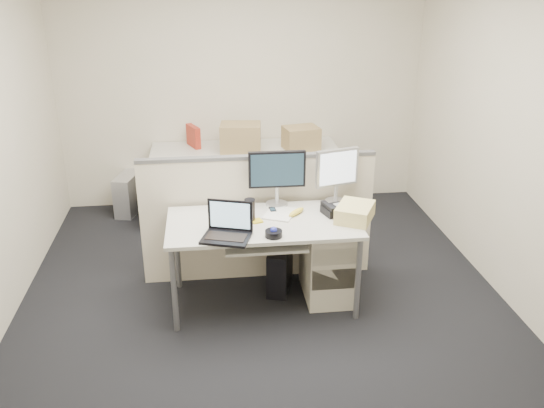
{
  "coord_description": "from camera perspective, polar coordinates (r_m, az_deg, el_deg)",
  "views": [
    {
      "loc": [
        -0.41,
        -4.07,
        2.6
      ],
      "look_at": [
        0.09,
        0.15,
        0.81
      ],
      "focal_mm": 38.0,
      "sensor_mm": 36.0,
      "label": 1
    }
  ],
  "objects": [
    {
      "name": "keyboard_tray",
      "position": [
        4.39,
        -0.65,
        -4.01
      ],
      "size": [
        0.62,
        0.32,
        0.02
      ],
      "primitive_type": "cube",
      "color": "beige",
      "rests_on": "desk"
    },
    {
      "name": "monitor_small",
      "position": [
        4.81,
        6.42,
        2.73
      ],
      "size": [
        0.41,
        0.28,
        0.46
      ],
      "primitive_type": "cube",
      "rotation": [
        0.0,
        0.0,
        0.26
      ],
      "color": "#B7B7BC",
      "rests_on": "desk"
    },
    {
      "name": "cubicle_partition",
      "position": [
        4.98,
        -1.41,
        -1.5
      ],
      "size": [
        2.0,
        0.06,
        1.1
      ],
      "primitive_type": "cube",
      "color": "beige",
      "rests_on": "floor"
    },
    {
      "name": "laptop",
      "position": [
        4.18,
        -4.61,
        -1.91
      ],
      "size": [
        0.4,
        0.35,
        0.26
      ],
      "primitive_type": "cube",
      "rotation": [
        0.0,
        0.0,
        -0.31
      ],
      "color": "black",
      "rests_on": "desk"
    },
    {
      "name": "wall_back",
      "position": [
        6.46,
        -3.04,
        11.64
      ],
      "size": [
        4.0,
        0.02,
        2.7
      ],
      "primitive_type": "cube",
      "color": "beige",
      "rests_on": "ground"
    },
    {
      "name": "floor",
      "position": [
        4.85,
        -0.84,
        -9.64
      ],
      "size": [
        4.0,
        4.5,
        0.01
      ],
      "primitive_type": "cube",
      "color": "black",
      "rests_on": "ground"
    },
    {
      "name": "keyboard",
      "position": [
        4.42,
        -0.06,
        -3.48
      ],
      "size": [
        0.41,
        0.17,
        0.02
      ],
      "primitive_type": "cube",
      "rotation": [
        0.0,
        0.0,
        -0.08
      ],
      "color": "black",
      "rests_on": "keyboard_tray"
    },
    {
      "name": "manila_folders",
      "position": [
        4.56,
        8.21,
        -0.82
      ],
      "size": [
        0.38,
        0.41,
        0.12
      ],
      "primitive_type": "cube",
      "rotation": [
        0.0,
        0.0,
        -0.48
      ],
      "color": "#EAD980",
      "rests_on": "desk"
    },
    {
      "name": "pc_tower_desk",
      "position": [
        4.94,
        0.8,
        -6.34
      ],
      "size": [
        0.28,
        0.44,
        0.39
      ],
      "primitive_type": "cube",
      "rotation": [
        0.0,
        0.0,
        -0.29
      ],
      "color": "black",
      "rests_on": "floor"
    },
    {
      "name": "back_counter",
      "position": [
        6.42,
        -2.66,
        2.39
      ],
      "size": [
        2.0,
        0.6,
        0.72
      ],
      "primitive_type": "cube",
      "color": "beige",
      "rests_on": "floor"
    },
    {
      "name": "wall_front",
      "position": [
        2.25,
        5.04,
        -11.07
      ],
      "size": [
        4.0,
        0.02,
        2.7
      ],
      "primitive_type": "cube",
      "color": "beige",
      "rests_on": "ground"
    },
    {
      "name": "drawer_pedestal",
      "position": [
        4.81,
        5.63,
        -5.54
      ],
      "size": [
        0.4,
        0.55,
        0.65
      ],
      "primitive_type": "cube",
      "color": "beige",
      "rests_on": "floor"
    },
    {
      "name": "banana",
      "position": [
        4.62,
        2.43,
        -0.79
      ],
      "size": [
        0.17,
        0.18,
        0.04
      ],
      "primitive_type": "ellipsoid",
      "rotation": [
        0.0,
        0.0,
        0.82
      ],
      "color": "yellow",
      "rests_on": "desk"
    },
    {
      "name": "pc_tower_spare_dark",
      "position": [
        6.27,
        -12.07,
        -0.23
      ],
      "size": [
        0.25,
        0.45,
        0.4
      ],
      "primitive_type": "cube",
      "rotation": [
        0.0,
        0.0,
        0.19
      ],
      "color": "black",
      "rests_on": "floor"
    },
    {
      "name": "desk",
      "position": [
        4.53,
        -0.89,
        -2.48
      ],
      "size": [
        1.5,
        0.75,
        0.73
      ],
      "color": "beige",
      "rests_on": "floor"
    },
    {
      "name": "wall_right",
      "position": [
        4.9,
        23.17,
        6.18
      ],
      "size": [
        0.02,
        4.5,
        2.7
      ],
      "primitive_type": "cube",
      "color": "beige",
      "rests_on": "ground"
    },
    {
      "name": "cardboard_box_right",
      "position": [
        6.22,
        2.9,
        6.46
      ],
      "size": [
        0.41,
        0.35,
        0.26
      ],
      "primitive_type": "cube",
      "rotation": [
        0.0,
        0.0,
        0.2
      ],
      "color": "#A28752",
      "rests_on": "back_counter"
    },
    {
      "name": "red_binder",
      "position": [
        6.35,
        -7.79,
        6.58
      ],
      "size": [
        0.16,
        0.27,
        0.25
      ],
      "primitive_type": "cube",
      "rotation": [
        0.0,
        0.0,
        0.39
      ],
      "color": "#A2291A",
      "rests_on": "back_counter"
    },
    {
      "name": "paper_stack",
      "position": [
        4.63,
        0.8,
        -0.96
      ],
      "size": [
        0.31,
        0.34,
        0.01
      ],
      "primitive_type": "cube",
      "rotation": [
        0.0,
        0.0,
        -0.42
      ],
      "color": "silver",
      "rests_on": "desk"
    },
    {
      "name": "pc_tower_spare_silver",
      "position": [
        6.61,
        -14.01,
        1.02
      ],
      "size": [
        0.3,
        0.5,
        0.44
      ],
      "primitive_type": "cube",
      "rotation": [
        0.0,
        0.0,
        -0.25
      ],
      "color": "#B7B7BC",
      "rests_on": "floor"
    },
    {
      "name": "trackball",
      "position": [
        4.25,
        0.16,
        -2.95
      ],
      "size": [
        0.15,
        0.15,
        0.05
      ],
      "primitive_type": "cylinder",
      "rotation": [
        0.0,
        0.0,
        0.18
      ],
      "color": "black",
      "rests_on": "desk"
    },
    {
      "name": "monitor_main",
      "position": [
        4.72,
        0.49,
        2.55
      ],
      "size": [
        0.47,
        0.19,
        0.47
      ],
      "primitive_type": "cube",
      "rotation": [
        0.0,
        0.0,
        -0.01
      ],
      "color": "black",
      "rests_on": "desk"
    },
    {
      "name": "travel_mug",
      "position": [
        4.48,
        -2.2,
        -0.69
      ],
      "size": [
        0.11,
        0.11,
        0.17
      ],
      "primitive_type": "cylinder",
      "rotation": [
        0.0,
        0.0,
        0.43
      ],
      "color": "black",
      "rests_on": "desk"
    },
    {
      "name": "cardboard_box_left",
      "position": [
        6.14,
        -3.13,
        6.5
      ],
      "size": [
        0.45,
        0.36,
        0.31
      ],
      "primitive_type": "cube",
      "rotation": [
        0.0,
        0.0,
        -0.11
      ],
      "color": "#A28752",
      "rests_on": "back_counter"
    },
    {
      "name": "desk_phone",
      "position": [
        4.65,
        6.36,
        -0.58
      ],
      "size": [
        0.25,
        0.22,
        0.07
      ],
      "primitive_type": "cube",
      "rotation": [
        0.0,
        0.0,
        0.3
      ],
      "color": "black",
      "rests_on": "desk"
    },
    {
      "name": "sticky_pad",
      "position": [
        4.5,
        -1.53,
        -1.69
      ],
      "size": [
        0.1,
        0.1,
        0.01
      ],
      "primitive_type": "cube",
      "rotation": [
        0.0,
        0.0,
        0.31
      ],
      "color": "gold",
      "rests_on": "desk"
    },
    {
      "name": "cellphone",
      "position": [
        4.69,
        0.06,
        -0.59
      ],
      "size": [
        0.06,
        0.1,
        0.01
      ],
      "primitive_type": "cube",
      "rotation": [
        0.0,
        0.0,
        0.08
      ],
      "color": "black",
      "rests_on": "desk"
    }
  ]
}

